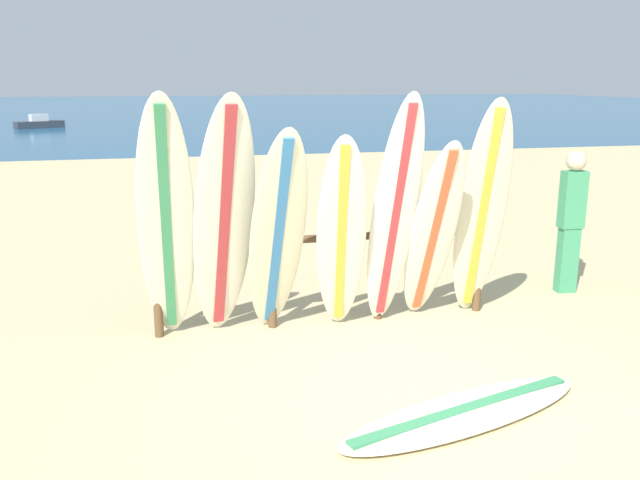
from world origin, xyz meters
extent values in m
plane|color=#CCB784|center=(0.00, 0.00, 0.00)|extent=(120.00, 120.00, 0.00)
cube|color=#1E5984|center=(0.00, 58.00, 0.00)|extent=(120.00, 80.00, 0.01)
cylinder|color=brown|center=(-2.10, 2.13, 0.54)|extent=(0.09, 0.09, 1.08)
cylinder|color=brown|center=(-0.95, 2.13, 0.54)|extent=(0.09, 0.09, 1.08)
cylinder|color=brown|center=(0.20, 2.13, 0.54)|extent=(0.09, 0.09, 1.08)
cylinder|color=brown|center=(1.36, 2.13, 0.54)|extent=(0.09, 0.09, 1.08)
cylinder|color=brown|center=(-0.37, 2.13, 0.93)|extent=(3.56, 0.08, 0.08)
ellipsoid|color=silver|center=(-1.97, 1.78, 1.22)|extent=(0.53, 0.99, 2.45)
cube|color=#388C59|center=(-1.97, 1.78, 1.22)|extent=(0.10, 0.93, 2.26)
ellipsoid|color=silver|center=(-1.44, 1.80, 1.22)|extent=(0.72, 1.02, 2.44)
cube|color=#B73338|center=(-1.44, 1.80, 1.22)|extent=(0.25, 0.88, 2.25)
ellipsoid|color=beige|center=(-0.95, 1.75, 1.07)|extent=(0.63, 1.02, 2.14)
cube|color=#3372B2|center=(-0.95, 1.75, 1.07)|extent=(0.19, 0.92, 1.98)
ellipsoid|color=silver|center=(-0.32, 1.71, 1.03)|extent=(0.63, 0.95, 2.07)
cube|color=gold|center=(-0.32, 1.71, 1.03)|extent=(0.23, 0.83, 1.91)
ellipsoid|color=white|center=(0.21, 1.71, 1.22)|extent=(0.50, 0.89, 2.44)
cube|color=#B73338|center=(0.21, 1.71, 1.22)|extent=(0.11, 0.82, 2.25)
ellipsoid|color=white|center=(0.65, 1.78, 1.00)|extent=(0.50, 0.97, 2.00)
cube|color=#CC5933|center=(0.65, 1.78, 1.00)|extent=(0.10, 0.90, 1.84)
ellipsoid|color=beige|center=(1.21, 1.85, 1.19)|extent=(0.61, 0.83, 2.37)
cube|color=gold|center=(1.21, 1.85, 1.19)|extent=(0.18, 0.73, 2.19)
ellipsoid|color=beige|center=(0.20, -0.06, 0.04)|extent=(2.34, 1.22, 0.07)
cube|color=#388C59|center=(0.20, -0.06, 0.04)|extent=(2.03, 0.70, 0.08)
cube|color=#3F9966|center=(2.71, 2.51, 0.40)|extent=(0.23, 0.16, 0.80)
cube|color=#3F9966|center=(2.71, 2.51, 1.14)|extent=(0.28, 0.19, 0.68)
sphere|color=beige|center=(2.71, 2.51, 1.59)|extent=(0.23, 0.23, 0.23)
cube|color=#333842|center=(-8.53, 33.15, 0.18)|extent=(2.47, 1.80, 0.35)
cube|color=silver|center=(-8.53, 33.15, 0.54)|extent=(1.01, 0.86, 0.36)
camera|label=1|loc=(-1.90, -4.29, 2.53)|focal=36.92mm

